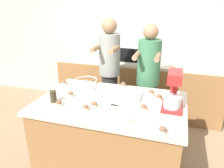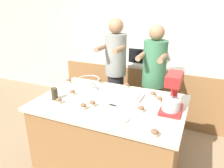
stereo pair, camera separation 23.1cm
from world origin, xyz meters
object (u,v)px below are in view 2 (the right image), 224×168
(person_left, at_px, (116,75))
(mixing_bowl, at_px, (89,84))
(cupcake_10, at_px, (92,104))
(cupcake_2, at_px, (126,85))
(cupcake_3, at_px, (141,109))
(cupcake_0, at_px, (83,106))
(cupcake_9, at_px, (160,99))
(cupcake_1, at_px, (69,81))
(cupcake_6, at_px, (99,81))
(stand_mixer, at_px, (173,95))
(microwave_oven, at_px, (145,54))
(drinking_glass, at_px, (55,94))
(cupcake_4, at_px, (153,94))
(small_plate, at_px, (120,119))
(cupcake_7, at_px, (59,101))
(baking_tray, at_px, (125,95))
(knife, at_px, (118,106))
(cupcake_5, at_px, (72,92))
(person_right, at_px, (153,83))
(cupcake_8, at_px, (155,133))

(person_left, xyz_separation_m, mixing_bowl, (-0.10, -0.60, 0.07))
(mixing_bowl, relative_size, cupcake_10, 4.19)
(cupcake_2, xyz_separation_m, cupcake_3, (0.35, -0.54, 0.00))
(cupcake_0, xyz_separation_m, cupcake_9, (0.66, 0.46, 0.00))
(cupcake_1, height_order, cupcake_6, same)
(stand_mixer, bearing_deg, cupcake_6, 158.02)
(stand_mixer, xyz_separation_m, microwave_oven, (-0.69, 1.52, 0.01))
(drinking_glass, distance_m, cupcake_10, 0.46)
(cupcake_2, bearing_deg, cupcake_4, -21.56)
(cupcake_3, bearing_deg, small_plate, -121.54)
(stand_mixer, height_order, cupcake_7, stand_mixer)
(baking_tray, bearing_deg, cupcake_3, -46.62)
(stand_mixer, distance_m, cupcake_4, 0.38)
(drinking_glass, height_order, cupcake_3, drinking_glass)
(cupcake_10, bearing_deg, cupcake_4, 43.35)
(person_left, distance_m, cupcake_6, 0.38)
(microwave_oven, height_order, knife, microwave_oven)
(drinking_glass, relative_size, small_plate, 0.74)
(cupcake_5, relative_size, cupcake_7, 1.00)
(cupcake_4, distance_m, cupcake_9, 0.15)
(stand_mixer, distance_m, cupcake_3, 0.33)
(knife, bearing_deg, cupcake_2, 100.83)
(cupcake_2, bearing_deg, cupcake_5, -136.45)
(stand_mixer, bearing_deg, cupcake_7, -164.92)
(person_left, relative_size, cupcake_3, 26.67)
(person_left, height_order, cupcake_2, person_left)
(baking_tray, bearing_deg, person_right, 74.66)
(cupcake_8, bearing_deg, stand_mixer, 84.21)
(mixing_bowl, height_order, drinking_glass, mixing_bowl)
(baking_tray, relative_size, cupcake_10, 6.12)
(person_left, relative_size, cupcake_1, 26.67)
(stand_mixer, height_order, baking_tray, stand_mixer)
(small_plate, bearing_deg, cupcake_2, 105.58)
(baking_tray, height_order, cupcake_4, cupcake_4)
(cupcake_5, bearing_deg, cupcake_8, -22.37)
(cupcake_10, bearing_deg, small_plate, -21.47)
(baking_tray, bearing_deg, cupcake_5, -160.71)
(person_right, height_order, cupcake_2, person_right)
(small_plate, height_order, cupcake_6, cupcake_6)
(cupcake_2, distance_m, cupcake_4, 0.40)
(person_right, height_order, small_plate, person_right)
(drinking_glass, distance_m, cupcake_1, 0.50)
(cupcake_2, bearing_deg, baking_tray, -72.64)
(person_left, height_order, baking_tray, person_left)
(person_left, distance_m, cupcake_3, 1.11)
(person_right, height_order, cupcake_10, person_right)
(person_left, height_order, cupcake_10, person_left)
(cupcake_2, relative_size, cupcake_5, 1.00)
(drinking_glass, bearing_deg, cupcake_6, 70.56)
(microwave_oven, bearing_deg, person_right, -66.52)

